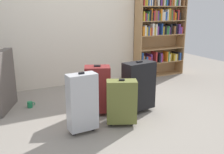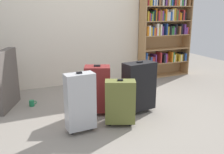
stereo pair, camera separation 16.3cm
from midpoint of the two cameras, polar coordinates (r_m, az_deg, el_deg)
name	(u,v)px [view 1 (the left image)]	position (r m, az deg, el deg)	size (l,w,h in m)	color
ground_plane	(123,114)	(3.80, 1.29, -8.27)	(8.92, 8.92, 0.00)	gray
back_wall	(78,19)	(5.19, -8.40, 12.69)	(5.10, 0.10, 2.60)	beige
bookshelf	(159,29)	(5.86, 9.71, 10.38)	(1.19, 0.30, 1.83)	#A87F51
mug	(30,105)	(4.25, -18.83, -5.83)	(0.12, 0.08, 0.10)	#1E7F4C
suitcase_olive	(122,102)	(3.34, 0.74, -5.49)	(0.44, 0.34, 0.63)	brown
suitcase_black	(139,86)	(3.77, 4.77, -1.99)	(0.50, 0.29, 0.77)	black
suitcase_dark_red	(98,89)	(3.70, -4.49, -2.68)	(0.43, 0.37, 0.73)	maroon
suitcase_silver	(82,102)	(3.15, -8.10, -5.57)	(0.37, 0.20, 0.78)	#B7BABF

